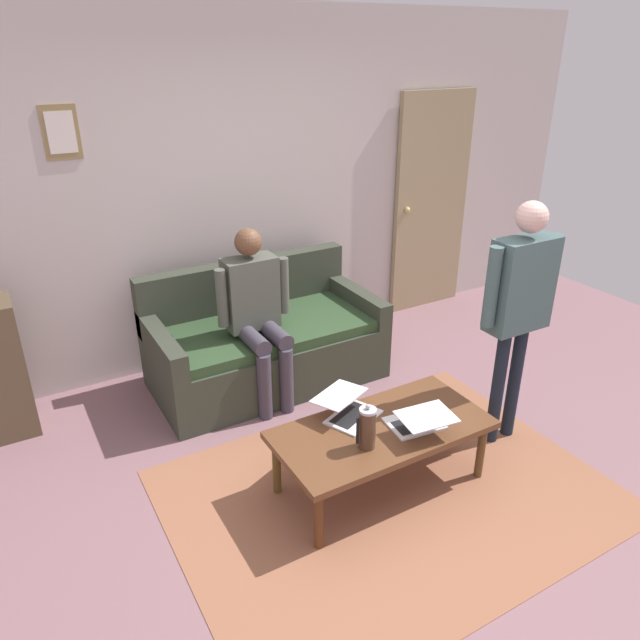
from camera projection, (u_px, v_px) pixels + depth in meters
name	position (u px, v px, depth m)	size (l,w,h in m)	color
ground_plane	(389.00, 492.00, 3.54)	(7.68, 7.68, 0.00)	#7F5A60
area_rug	(389.00, 493.00, 3.52)	(2.48, 1.88, 0.01)	#925A40
back_wall	(232.00, 192.00, 4.69)	(7.04, 0.11, 2.70)	beige
interior_door	(431.00, 204.00, 5.65)	(0.82, 0.09, 2.05)	#9C8761
couch	(264.00, 343.00, 4.62)	(1.73, 0.88, 0.88)	#33382C
coffee_table	(382.00, 433.00, 3.44)	(1.26, 0.62, 0.41)	brown
laptop_left	(348.00, 409.00, 3.51)	(0.42, 0.42, 0.13)	silver
laptop_center	(419.00, 421.00, 3.40)	(0.35, 0.38, 0.13)	silver
french_press	(367.00, 428.00, 3.21)	(0.12, 0.10, 0.27)	#4C3323
person_standing	(520.00, 296.00, 3.60)	(0.57, 0.19, 1.61)	#19212E
person_seated	(256.00, 307.00, 4.19)	(0.55, 0.51, 1.28)	#3E3844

